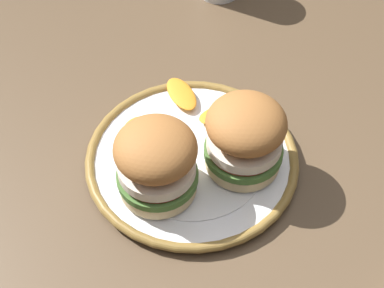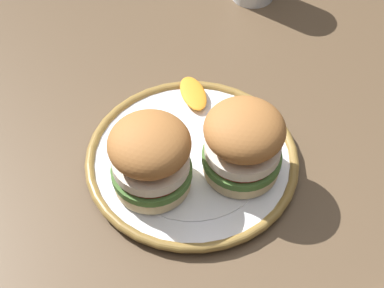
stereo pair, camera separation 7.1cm
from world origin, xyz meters
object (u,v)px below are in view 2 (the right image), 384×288
(dinner_plate, at_px, (192,159))
(sandwich_half_right, at_px, (150,157))
(sandwich_half_left, at_px, (243,142))
(dining_table, at_px, (236,191))

(dinner_plate, relative_size, sandwich_half_right, 2.25)
(sandwich_half_left, bearing_deg, dinner_plate, -2.09)
(sandwich_half_right, bearing_deg, sandwich_half_left, -152.06)
(sandwich_half_right, bearing_deg, dinner_plate, -122.02)
(sandwich_half_left, height_order, sandwich_half_right, same)
(dinner_plate, distance_m, sandwich_half_right, 0.09)
(dining_table, distance_m, dinner_plate, 0.12)
(dining_table, bearing_deg, sandwich_half_right, 44.46)
(dinner_plate, bearing_deg, sandwich_half_left, 177.91)
(dinner_plate, relative_size, sandwich_half_left, 2.11)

